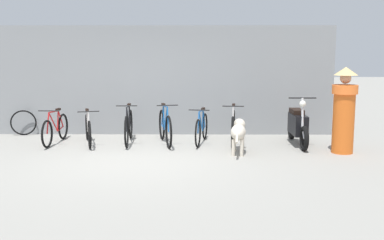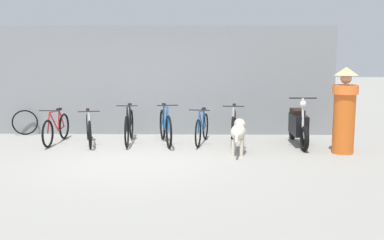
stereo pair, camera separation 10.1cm
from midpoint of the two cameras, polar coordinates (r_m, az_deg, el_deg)
ground_plane at (r=8.59m, az=-7.05°, el=-5.17°), size 60.00×60.00×0.00m
shop_wall_back at (r=11.25m, az=-5.07°, el=5.02°), size 9.11×0.20×2.69m
bicycle_0 at (r=10.57m, az=-16.59°, el=-1.07°), size 0.46×1.62×0.80m
bicycle_1 at (r=10.32m, az=-12.70°, el=-1.16°), size 0.59×1.64×0.79m
bicycle_2 at (r=10.25m, az=-7.71°, el=-0.82°), size 0.46×1.76×0.90m
bicycle_3 at (r=10.06m, az=-3.10°, el=-0.91°), size 0.51×1.69×0.92m
bicycle_4 at (r=10.12m, az=1.56°, el=-1.08°), size 0.46×1.57×0.81m
bicycle_5 at (r=10.08m, az=5.59°, el=-0.97°), size 0.46×1.79×0.91m
motorcycle at (r=10.18m, az=13.63°, el=-0.71°), size 0.58×1.82×1.10m
stray_dog at (r=9.15m, az=6.23°, el=-1.47°), size 0.41×1.27×0.66m
person_in_robes at (r=9.55m, az=19.09°, el=1.32°), size 0.71×0.71×1.75m
spare_tire_left at (r=11.87m, az=-20.23°, el=-0.29°), size 0.62×0.17×0.63m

